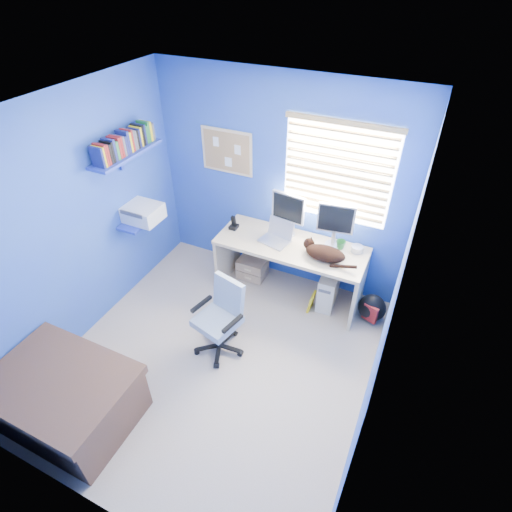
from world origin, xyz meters
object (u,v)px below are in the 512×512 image
at_px(office_chair, 221,326).
at_px(tower_pc, 329,288).
at_px(desk, 290,270).
at_px(cat, 325,253).
at_px(laptop, 275,234).

bearing_deg(office_chair, tower_pc, 53.75).
relative_size(desk, tower_pc, 3.80).
distance_m(desk, cat, 0.62).
bearing_deg(tower_pc, office_chair, -129.45).
distance_m(desk, laptop, 0.52).
bearing_deg(laptop, desk, 21.30).
relative_size(laptop, tower_pc, 0.73).
relative_size(laptop, office_chair, 0.39).
xyz_separation_m(desk, laptop, (-0.19, -0.03, 0.48)).
xyz_separation_m(laptop, office_chair, (-0.14, -1.06, -0.53)).
height_order(desk, laptop, laptop).
distance_m(desk, tower_pc, 0.51).
height_order(desk, office_chair, office_chair).
bearing_deg(cat, tower_pc, 86.12).
relative_size(desk, laptop, 5.18).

